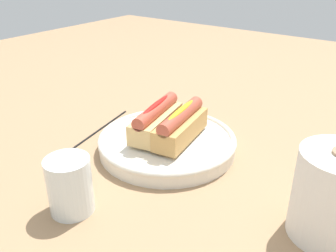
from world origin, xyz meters
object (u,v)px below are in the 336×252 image
Objects in this scene: hotdog_back at (181,125)px; chopstick_near at (100,129)px; paper_towel_roll at (334,196)px; water_glass at (70,187)px; serving_bowl at (168,142)px; hotdog_front at (156,120)px.

chopstick_near is at bearing -82.92° from hotdog_back.
hotdog_back is 0.30m from paper_towel_roll.
hotdog_back is at bearing 171.97° from water_glass.
hotdog_back reaches higher than water_glass.
water_glass is at bearing -61.60° from paper_towel_roll.
hotdog_front is (0.01, -0.03, 0.04)m from serving_bowl.
hotdog_back is 1.73× the size of water_glass.
hotdog_front reaches higher than water_glass.
serving_bowl is at bearing -100.55° from paper_towel_roll.
hotdog_back is at bearing -102.43° from paper_towel_roll.
water_glass reaches higher than chopstick_near.
serving_bowl is 0.05m from hotdog_back.
serving_bowl is at bearing 85.15° from chopstick_near.
water_glass is 0.67× the size of paper_towel_roll.
hotdog_front is at bearing -175.20° from water_glass.
paper_towel_roll is at bearing 118.40° from water_glass.
paper_towel_roll reaches higher than water_glass.
water_glass is at bearing 26.11° from chopstick_near.
hotdog_back is at bearing 100.68° from hotdog_front.
hotdog_front is 0.16m from chopstick_near.
hotdog_front is 0.35m from paper_towel_roll.
hotdog_back reaches higher than serving_bowl.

